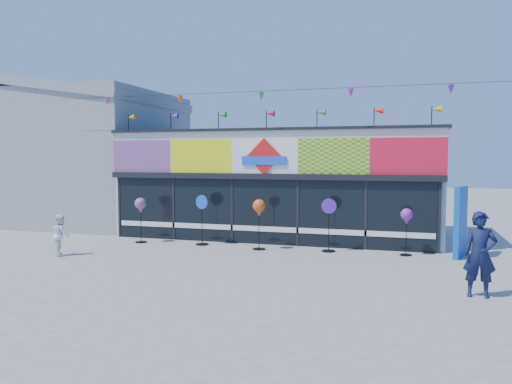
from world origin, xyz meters
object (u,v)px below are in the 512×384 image
at_px(blue_sign, 460,222).
at_px(spinner_1, 202,219).
at_px(spinner_0, 141,207).
at_px(spinner_3, 329,224).
at_px(spinner_2, 259,209).
at_px(spinner_4, 407,218).
at_px(child, 61,235).
at_px(adult_man, 480,254).

distance_m(blue_sign, spinner_1, 8.44).
bearing_deg(spinner_0, blue_sign, 2.65).
height_order(spinner_1, spinner_3, spinner_1).
height_order(spinner_2, spinner_4, spinner_2).
xyz_separation_m(spinner_0, spinner_1, (2.29, 0.20, -0.37)).
xyz_separation_m(blue_sign, spinner_3, (-3.99, -0.27, -0.18)).
bearing_deg(spinner_2, spinner_3, 7.74).
distance_m(spinner_0, spinner_1, 2.33).
relative_size(spinner_1, spinner_3, 1.01).
bearing_deg(blue_sign, child, -146.63).
relative_size(spinner_1, child, 1.36).
bearing_deg(spinner_2, spinner_0, 178.96).
bearing_deg(spinner_4, spinner_0, -178.16).
height_order(spinner_2, adult_man, adult_man).
bearing_deg(child, adult_man, -143.52).
distance_m(spinner_3, child, 8.50).
bearing_deg(spinner_1, spinner_0, -174.99).
bearing_deg(child, spinner_3, -116.57).
xyz_separation_m(spinner_3, spinner_4, (2.41, 0.07, 0.27)).
height_order(blue_sign, child, blue_sign).
bearing_deg(child, spinner_0, -71.00).
bearing_deg(spinner_4, adult_man, -70.49).
distance_m(spinner_1, child, 4.62).
height_order(blue_sign, spinner_0, blue_sign).
xyz_separation_m(adult_man, child, (-11.91, 1.30, -0.30)).
distance_m(spinner_1, spinner_4, 6.86).
distance_m(spinner_3, spinner_4, 2.43).
bearing_deg(spinner_1, child, -139.68).
relative_size(spinner_2, spinner_3, 0.97).
bearing_deg(adult_man, blue_sign, 90.32).
bearing_deg(child, spinner_1, -96.98).
distance_m(spinner_1, spinner_2, 2.22).
bearing_deg(spinner_0, spinner_4, 1.84).
relative_size(spinner_1, adult_man, 0.93).
bearing_deg(child, spinner_4, -120.77).
relative_size(spinner_4, adult_man, 0.78).
height_order(spinner_0, spinner_3, spinner_3).
relative_size(blue_sign, spinner_3, 1.26).
relative_size(spinner_4, child, 1.15).
xyz_separation_m(blue_sign, spinner_4, (-1.58, -0.20, 0.09)).
bearing_deg(adult_man, child, 174.50).
xyz_separation_m(spinner_1, spinner_3, (4.44, 0.03, -0.01)).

